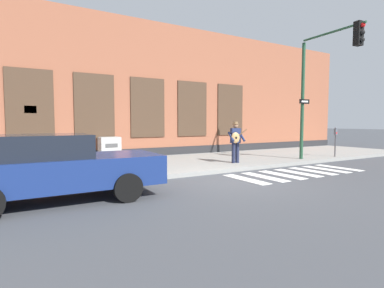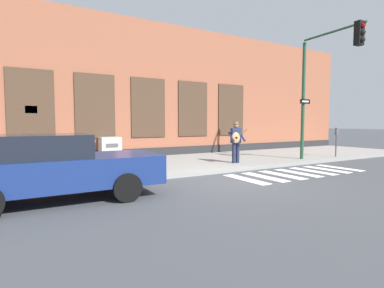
{
  "view_description": "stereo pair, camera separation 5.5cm",
  "coord_description": "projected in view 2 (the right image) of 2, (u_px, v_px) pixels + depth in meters",
  "views": [
    {
      "loc": [
        -5.61,
        -7.18,
        1.79
      ],
      "look_at": [
        -0.41,
        1.6,
        1.07
      ],
      "focal_mm": 28.0,
      "sensor_mm": 36.0,
      "label": 1
    },
    {
      "loc": [
        -5.56,
        -7.21,
        1.79
      ],
      "look_at": [
        -0.41,
        1.6,
        1.07
      ],
      "focal_mm": 28.0,
      "sensor_mm": 36.0,
      "label": 2
    }
  ],
  "objects": [
    {
      "name": "utility_box",
      "position": [
        110.0,
        148.0,
        13.33
      ],
      "size": [
        0.88,
        0.7,
        1.02
      ],
      "color": "#ADADA8",
      "rests_on": "sidewalk"
    },
    {
      "name": "building_backdrop",
      "position": [
        134.0,
        94.0,
        16.26
      ],
      "size": [
        28.0,
        4.06,
        6.73
      ],
      "color": "#99563D",
      "rests_on": "ground"
    },
    {
      "name": "parking_meter",
      "position": [
        336.0,
        137.0,
        14.49
      ],
      "size": [
        0.13,
        0.11,
        1.44
      ],
      "color": "#47474C",
      "rests_on": "sidewalk"
    },
    {
      "name": "busker",
      "position": [
        236.0,
        140.0,
        12.21
      ],
      "size": [
        0.72,
        0.63,
        1.69
      ],
      "color": "#1E233D",
      "rests_on": "sidewalk"
    },
    {
      "name": "traffic_light",
      "position": [
        324.0,
        73.0,
        12.46
      ],
      "size": [
        0.6,
        2.91,
        5.39
      ],
      "color": "#234C33",
      "rests_on": "sidewalk"
    },
    {
      "name": "red_car",
      "position": [
        56.0,
        168.0,
        6.82
      ],
      "size": [
        4.62,
        2.03,
        1.53
      ],
      "color": "navy",
      "rests_on": "ground"
    },
    {
      "name": "sidewalk",
      "position": [
        172.0,
        164.0,
        12.52
      ],
      "size": [
        28.0,
        5.25,
        0.14
      ],
      "color": "gray",
      "rests_on": "ground"
    },
    {
      "name": "ground_plane",
      "position": [
        230.0,
        181.0,
        9.14
      ],
      "size": [
        160.0,
        160.0,
        0.0
      ],
      "primitive_type": "plane",
      "color": "#424449"
    },
    {
      "name": "crosswalk",
      "position": [
        297.0,
        173.0,
        10.65
      ],
      "size": [
        5.2,
        1.9,
        0.01
      ],
      "color": "silver",
      "rests_on": "ground"
    }
  ]
}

